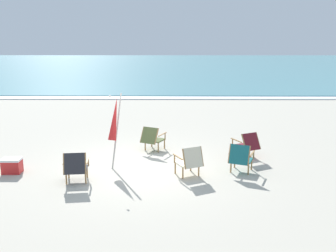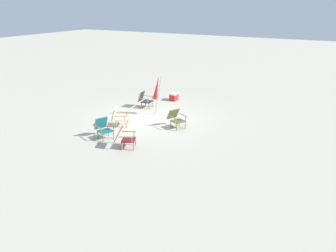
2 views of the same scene
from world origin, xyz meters
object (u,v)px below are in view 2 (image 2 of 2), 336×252
Objects in this scene: beach_chair_mid_center at (118,116)px; beach_chair_front_right at (144,99)px; beach_chair_back_right at (124,137)px; cooler_box at (174,97)px; beach_chair_front_left at (103,127)px; umbrella_furled_red at (157,88)px; beach_chair_far_center at (176,118)px.

beach_chair_front_right is at bearing -170.60° from beach_chair_mid_center.
beach_chair_back_right is 6.63m from cooler_box.
beach_chair_mid_center is 1.39m from beach_chair_front_left.
beach_chair_front_left is at bearing 0.23° from cooler_box.
umbrella_furled_red reaches higher than cooler_box.
beach_chair_back_right is at bearing 12.03° from umbrella_furled_red.
beach_chair_far_center is 2.00m from umbrella_furled_red.
umbrella_furled_red reaches higher than beach_chair_far_center.
umbrella_furled_red reaches higher than beach_chair_mid_center.
cooler_box is at bearing -179.77° from beach_chair_front_left.
umbrella_furled_red is at bearing -122.43° from beach_chair_far_center.
beach_chair_front_right is (-4.20, -0.75, 0.00)m from beach_chair_front_left.
beach_chair_back_right is 1.00× the size of beach_chair_far_center.
beach_chair_front_left is 0.42× the size of umbrella_furled_red.
beach_chair_mid_center is at bearing -168.49° from beach_chair_front_left.
umbrella_furled_red is (-0.95, -1.50, 0.92)m from beach_chair_far_center.
beach_chair_back_right is 1.08× the size of beach_chair_front_left.
beach_chair_front_left is at bearing -107.64° from beach_chair_back_right.
cooler_box is (-6.08, -0.02, -0.23)m from beach_chair_front_left.
beach_chair_front_right is at bearing -123.54° from umbrella_furled_red.
umbrella_furled_red is 2.98m from cooler_box.
beach_chair_front_left reaches higher than cooler_box.
beach_chair_mid_center reaches higher than cooler_box.
beach_chair_back_right and beach_chair_far_center have the same top height.
beach_chair_front_left reaches higher than beach_chair_far_center.
beach_chair_front_left is at bearing -8.25° from umbrella_furled_red.
beach_chair_mid_center is 2.37m from beach_chair_back_right.
beach_chair_back_right reaches higher than cooler_box.
beach_chair_front_right reaches higher than beach_chair_back_right.
beach_chair_front_right is at bearing -122.93° from beach_chair_far_center.
beach_chair_far_center is at bearing 57.07° from beach_chair_front_right.
beach_chair_mid_center reaches higher than beach_chair_far_center.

